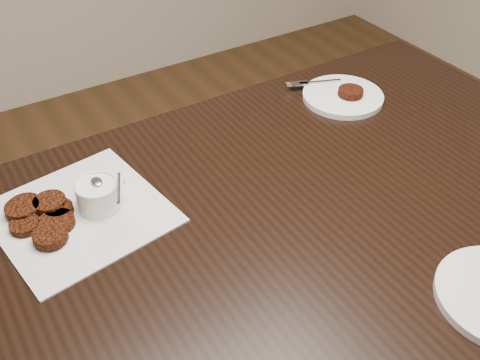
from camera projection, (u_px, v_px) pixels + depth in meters
name	position (u px, v px, depth m)	size (l,w,h in m)	color
table	(292.00, 322.00, 1.30)	(1.35, 0.87, 0.75)	black
napkin	(80.00, 214.00, 1.04)	(0.29, 0.29, 0.00)	white
sauce_ramekin	(96.00, 183.00, 1.02)	(0.11, 0.11, 0.11)	white
patty_cluster	(42.00, 212.00, 1.03)	(0.21, 0.21, 0.02)	#581E0B
plate_with_patty	(343.00, 94.00, 1.36)	(0.20, 0.20, 0.03)	white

